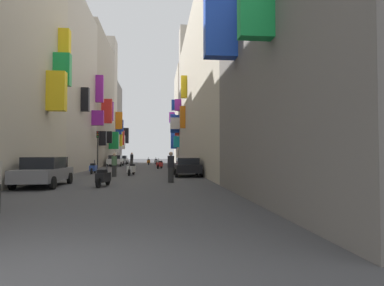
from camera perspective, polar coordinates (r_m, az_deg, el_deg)
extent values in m
plane|color=#424244|center=(34.61, -8.92, -4.53)|extent=(140.00, 140.00, 0.00)
cube|color=yellow|center=(25.50, -21.00, 14.92)|extent=(0.72, 0.63, 2.62)
cube|color=green|center=(24.00, -21.33, 11.62)|extent=(1.06, 0.62, 2.13)
cube|color=yellow|center=(22.45, -22.18, 8.20)|extent=(1.12, 0.63, 2.44)
cube|color=#B2A899|center=(33.91, -22.90, 9.16)|extent=(6.00, 12.29, 16.05)
cube|color=purple|center=(36.03, -15.84, 4.15)|extent=(1.18, 0.62, 1.53)
cube|color=black|center=(31.48, -17.82, 7.10)|extent=(0.68, 0.59, 2.12)
cube|color=purple|center=(38.54, -15.54, 8.93)|extent=(0.82, 0.55, 2.99)
cube|color=#9E9384|center=(47.02, -18.00, 6.71)|extent=(6.00, 15.00, 17.12)
cube|color=black|center=(40.27, -15.05, 0.77)|extent=(0.80, 0.62, 1.68)
cube|color=green|center=(48.03, -13.24, 0.44)|extent=(1.34, 0.57, 2.43)
cube|color=purple|center=(47.42, -13.73, 5.30)|extent=(0.72, 0.62, 2.59)
cube|color=black|center=(45.57, -14.01, 0.96)|extent=(0.77, 0.42, 1.58)
cube|color=red|center=(41.99, -14.39, 5.31)|extent=(1.25, 0.55, 2.95)
cube|color=#B2A899|center=(56.38, -15.97, 6.90)|extent=(6.00, 3.80, 20.28)
cube|color=white|center=(54.88, -12.69, -0.04)|extent=(0.64, 0.41, 2.84)
cube|color=orange|center=(55.33, -12.41, 3.77)|extent=(1.08, 0.39, 2.80)
cube|color=yellow|center=(56.14, -12.36, 0.84)|extent=(0.99, 0.61, 2.75)
cube|color=blue|center=(55.53, -12.45, 2.36)|extent=(0.95, 0.49, 1.70)
cube|color=blue|center=(55.65, -12.30, 2.92)|extent=(1.22, 0.42, 1.92)
cube|color=slate|center=(61.67, -15.06, 3.21)|extent=(6.00, 7.76, 14.00)
cube|color=white|center=(63.64, -11.71, 0.12)|extent=(0.75, 0.63, 2.56)
cube|color=red|center=(59.78, -11.98, 0.86)|extent=(0.95, 0.56, 2.48)
cube|color=black|center=(64.16, -11.40, 1.25)|extent=(1.33, 0.49, 2.91)
cube|color=green|center=(10.24, 10.86, 22.60)|extent=(0.97, 0.42, 2.05)
cube|color=blue|center=(14.49, 4.87, 19.33)|extent=(1.32, 0.64, 2.63)
cube|color=#BCB29E|center=(33.22, 5.01, 8.95)|extent=(6.00, 30.09, 15.71)
cube|color=orange|center=(38.88, -1.62, 4.46)|extent=(0.63, 0.54, 2.57)
cube|color=purple|center=(45.89, -2.43, 6.51)|extent=(0.89, 0.54, 1.58)
cube|color=yellow|center=(37.17, -1.39, 9.58)|extent=(0.66, 0.44, 2.47)
cube|color=#B2A899|center=(49.86, 1.33, 7.94)|extent=(6.00, 3.32, 20.22)
cube|color=blue|center=(49.71, -2.97, 3.29)|extent=(1.32, 0.37, 2.65)
cube|color=white|center=(48.83, -2.93, 3.39)|extent=(1.35, 0.59, 1.66)
cube|color=#19B2BF|center=(49.14, -2.68, 0.21)|extent=(0.86, 0.43, 1.63)
cube|color=blue|center=(49.68, -2.85, 6.50)|extent=(1.16, 0.64, 1.55)
cube|color=red|center=(49.82, -2.59, 2.53)|extent=(0.64, 0.37, 2.21)
cube|color=#BCB29E|center=(58.96, 0.16, 4.37)|extent=(6.00, 12.48, 16.05)
cube|color=blue|center=(60.53, -3.30, 4.28)|extent=(0.92, 0.50, 1.43)
cube|color=purple|center=(63.35, -3.46, 4.40)|extent=(1.03, 0.51, 1.97)
cube|color=blue|center=(56.34, -3.16, 0.54)|extent=(0.99, 0.38, 3.00)
cube|color=white|center=(45.13, -13.03, -3.07)|extent=(1.74, 4.22, 0.67)
cube|color=black|center=(45.33, -12.99, -2.35)|extent=(1.53, 2.36, 0.45)
cylinder|color=black|center=(43.65, -12.12, -3.56)|extent=(0.18, 0.60, 0.60)
cylinder|color=black|center=(43.87, -14.39, -3.53)|extent=(0.18, 0.60, 0.60)
cylinder|color=black|center=(46.42, -11.75, -3.46)|extent=(0.18, 0.60, 0.60)
cylinder|color=black|center=(46.63, -13.88, -3.43)|extent=(0.18, 0.60, 0.60)
cube|color=slate|center=(18.24, -24.05, -4.95)|extent=(1.77, 4.46, 0.60)
cube|color=black|center=(18.43, -23.81, -3.10)|extent=(1.56, 2.50, 0.57)
cylinder|color=black|center=(16.59, -22.73, -6.32)|extent=(0.18, 0.60, 0.60)
cylinder|color=black|center=(17.19, -28.43, -6.08)|extent=(0.18, 0.60, 0.60)
cylinder|color=black|center=(19.43, -20.21, -5.67)|extent=(0.18, 0.60, 0.60)
cylinder|color=black|center=(19.93, -25.17, -5.51)|extent=(0.18, 0.60, 0.60)
cube|color=black|center=(24.39, -0.85, -4.31)|extent=(1.73, 4.12, 0.57)
cube|color=black|center=(24.17, -0.81, -3.11)|extent=(1.53, 2.31, 0.46)
cylinder|color=black|center=(25.70, -3.05, -4.82)|extent=(0.18, 0.60, 0.60)
cylinder|color=black|center=(25.84, 0.80, -4.81)|extent=(0.18, 0.60, 0.60)
cylinder|color=black|center=(22.99, -2.71, -5.17)|extent=(0.18, 0.60, 0.60)
cylinder|color=black|center=(23.15, 1.59, -5.15)|extent=(0.18, 0.60, 0.60)
cube|color=#B7B7BC|center=(52.84, -11.95, -2.95)|extent=(1.66, 3.93, 0.57)
cube|color=black|center=(53.03, -11.93, -2.38)|extent=(1.46, 2.20, 0.47)
cylinder|color=black|center=(51.48, -11.19, -3.30)|extent=(0.18, 0.60, 0.60)
cylinder|color=black|center=(51.65, -13.03, -3.28)|extent=(0.18, 0.60, 0.60)
cylinder|color=black|center=(54.06, -10.93, -3.23)|extent=(0.18, 0.60, 0.60)
cylinder|color=black|center=(54.23, -12.69, -3.21)|extent=(0.18, 0.60, 0.60)
cube|color=black|center=(17.20, -14.96, -5.68)|extent=(0.64, 1.15, 0.45)
cube|color=black|center=(16.99, -15.19, -4.70)|extent=(0.42, 0.61, 0.16)
cylinder|color=#4C4C51|center=(17.69, -14.35, -4.53)|extent=(0.11, 0.28, 0.68)
cylinder|color=black|center=(17.86, -14.22, -6.27)|extent=(0.19, 0.49, 0.48)
cylinder|color=black|center=(16.59, -15.78, -6.60)|extent=(0.19, 0.49, 0.48)
cube|color=orange|center=(48.94, -7.46, -3.20)|extent=(0.50, 1.08, 0.45)
cube|color=black|center=(48.74, -7.45, -2.85)|extent=(0.35, 0.58, 0.16)
cylinder|color=#4C4C51|center=(49.47, -7.48, -2.81)|extent=(0.08, 0.28, 0.68)
cylinder|color=black|center=(49.61, -7.49, -3.44)|extent=(0.13, 0.49, 0.48)
cylinder|color=black|center=(48.29, -7.43, -3.49)|extent=(0.13, 0.49, 0.48)
cube|color=red|center=(36.68, -5.55, -3.67)|extent=(0.73, 1.17, 0.45)
cube|color=black|center=(36.87, -5.46, -3.18)|extent=(0.46, 0.63, 0.16)
cylinder|color=#4C4C51|center=(36.15, -5.78, -3.18)|extent=(0.13, 0.28, 0.68)
cylinder|color=black|center=(36.04, -5.85, -4.05)|extent=(0.23, 0.49, 0.48)
cylinder|color=black|center=(37.34, -5.26, -3.98)|extent=(0.23, 0.49, 0.48)
cube|color=#2D4CAD|center=(28.31, -16.56, -4.14)|extent=(0.45, 1.08, 0.45)
cube|color=black|center=(28.10, -16.63, -3.53)|extent=(0.33, 0.56, 0.16)
cylinder|color=#4C4C51|center=(28.83, -16.34, -3.45)|extent=(0.06, 0.27, 0.68)
cylinder|color=black|center=(28.98, -16.30, -4.53)|extent=(0.11, 0.48, 0.48)
cylinder|color=black|center=(27.66, -16.84, -4.66)|extent=(0.11, 0.48, 0.48)
cube|color=#ADADB2|center=(51.60, -6.19, -3.13)|extent=(0.54, 1.12, 0.45)
cube|color=black|center=(51.39, -6.17, -2.80)|extent=(0.37, 0.59, 0.16)
cylinder|color=#4C4C51|center=(52.13, -6.24, -2.76)|extent=(0.08, 0.28, 0.68)
cylinder|color=black|center=(52.28, -6.26, -3.36)|extent=(0.14, 0.49, 0.48)
cylinder|color=black|center=(50.93, -6.13, -3.41)|extent=(0.14, 0.49, 0.48)
cube|color=silver|center=(25.78, -10.35, -4.42)|extent=(0.61, 1.23, 0.45)
cube|color=black|center=(25.98, -10.23, -3.72)|extent=(0.40, 0.60, 0.16)
cylinder|color=#4C4C51|center=(25.19, -10.64, -3.74)|extent=(0.10, 0.28, 0.68)
cylinder|color=black|center=(25.07, -10.73, -5.00)|extent=(0.17, 0.49, 0.48)
cylinder|color=black|center=(26.51, -9.99, -4.83)|extent=(0.17, 0.49, 0.48)
cylinder|color=#2B2B2B|center=(41.57, -10.29, -3.48)|extent=(0.39, 0.39, 0.86)
cylinder|color=black|center=(41.55, -10.28, -2.41)|extent=(0.46, 0.46, 0.68)
sphere|color=tan|center=(41.55, -10.28, -1.78)|extent=(0.23, 0.23, 0.23)
cylinder|color=#2B2B2B|center=(24.34, -13.19, -4.69)|extent=(0.38, 0.38, 0.81)
cylinder|color=#4C724C|center=(24.32, -13.18, -2.97)|extent=(0.45, 0.45, 0.64)
sphere|color=tan|center=(24.31, -13.17, -1.96)|extent=(0.22, 0.22, 0.22)
cylinder|color=#2C2C2C|center=(18.99, -3.64, -5.50)|extent=(0.43, 0.43, 0.85)
cylinder|color=black|center=(18.96, -3.64, -3.22)|extent=(0.51, 0.51, 0.67)
sphere|color=tan|center=(18.96, -3.63, -1.86)|extent=(0.23, 0.23, 0.23)
cylinder|color=#2D2D2D|center=(37.14, -15.86, -1.74)|extent=(0.12, 0.12, 3.32)
cube|color=black|center=(37.20, -15.83, 1.40)|extent=(0.26, 0.26, 0.75)
sphere|color=red|center=(37.07, -15.87, 1.80)|extent=(0.14, 0.14, 0.14)
sphere|color=orange|center=(37.06, -15.87, 1.42)|extent=(0.14, 0.14, 0.14)
sphere|color=green|center=(37.04, -15.87, 1.03)|extent=(0.14, 0.14, 0.14)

